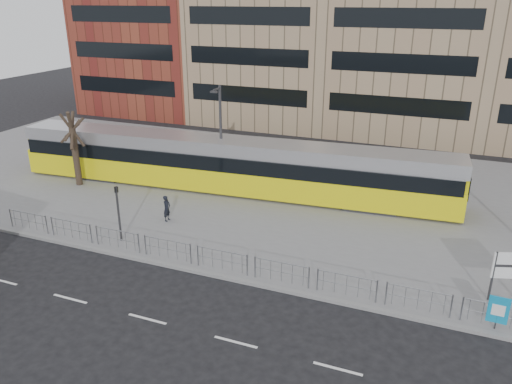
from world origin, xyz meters
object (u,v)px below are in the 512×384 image
at_px(tram, 227,165).
at_px(ad_panel, 498,310).
at_px(pedestrian, 167,208).
at_px(traffic_light_west, 118,207).
at_px(bare_tree, 69,108).
at_px(lamp_post_west, 220,134).

xyz_separation_m(tram, ad_panel, (16.31, -10.05, -0.92)).
relative_size(pedestrian, traffic_light_west, 0.50).
distance_m(ad_panel, bare_tree, 27.66).
distance_m(ad_panel, pedestrian, 17.92).
bearing_deg(ad_panel, bare_tree, 167.33).
xyz_separation_m(tram, pedestrian, (-1.13, -5.94, -1.00)).
xyz_separation_m(tram, traffic_light_west, (-2.11, -9.09, 0.20)).
distance_m(tram, pedestrian, 6.13).
bearing_deg(ad_panel, pedestrian, 169.08).
height_order(tram, traffic_light_west, tram).
xyz_separation_m(ad_panel, pedestrian, (-17.45, 4.11, -0.08)).
bearing_deg(bare_tree, ad_panel, -14.99).
distance_m(pedestrian, lamp_post_west, 6.71).
relative_size(tram, ad_panel, 20.62).
height_order(tram, bare_tree, bare_tree).
bearing_deg(pedestrian, tram, -10.34).
relative_size(tram, pedestrian, 19.46).
bearing_deg(bare_tree, pedestrian, -18.33).
bearing_deg(traffic_light_west, pedestrian, 75.68).
relative_size(ad_panel, bare_tree, 0.20).
bearing_deg(lamp_post_west, traffic_light_west, -100.68).
relative_size(ad_panel, pedestrian, 0.94).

